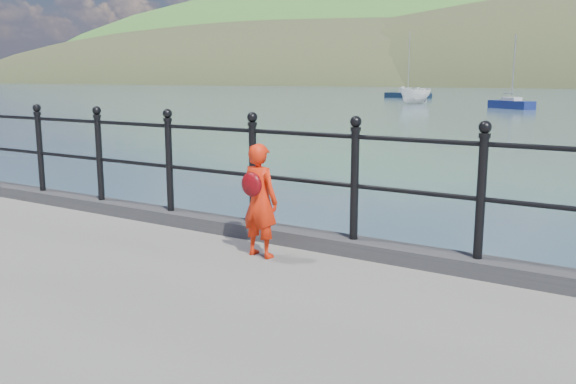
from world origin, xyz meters
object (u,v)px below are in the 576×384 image
Objects in this scene: child at (259,200)px; sailboat_port at (511,105)px; sailboat_left at (408,95)px; railing at (301,166)px; launch_white at (415,95)px.

sailboat_port is (-8.95, 50.63, -1.22)m from child.
sailboat_left is at bearing 163.29° from sailboat_port.
railing is 3.91× the size of launch_white.
child is 0.24× the size of launch_white.
sailboat_left is (-26.72, 71.71, -1.22)m from child.
child is 0.17× the size of sailboat_port.
sailboat_port is (10.42, -4.34, -0.55)m from launch_white.
sailboat_left is at bearing 110.67° from railing.
sailboat_left reaches higher than child.
sailboat_left is (-17.77, 21.08, -0.00)m from sailboat_port.
sailboat_port is at bearing -74.91° from child.
launch_white is (-19.49, 54.41, -0.93)m from railing.
child is 58.28m from launch_white.
railing is at bearing -46.57° from sailboat_port.
railing is 76.06m from sailboat_left.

